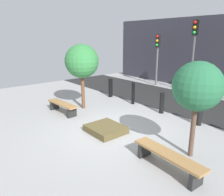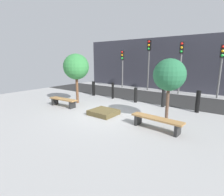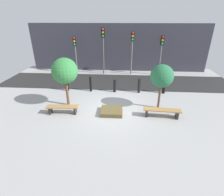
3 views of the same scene
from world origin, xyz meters
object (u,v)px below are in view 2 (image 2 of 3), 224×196
(bench_right, at_px, (157,121))
(traffic_light_mid_east, at_px, (181,59))
(tree_behind_left_bench, at_px, (76,67))
(bollard_left, at_px, (113,91))
(traffic_light_east, at_px, (221,62))
(planter_bed, at_px, (104,112))
(traffic_light_west, at_px, (122,62))
(bollard_far_right, at_px, (198,102))
(bollard_right, at_px, (163,98))
(bench_left, at_px, (63,101))
(bollard_center, at_px, (136,95))
(tree_behind_right_bench, at_px, (169,75))
(bollard_far_left, at_px, (94,88))
(traffic_light_mid_west, at_px, (149,56))

(bench_right, bearing_deg, traffic_light_mid_east, 104.83)
(tree_behind_left_bench, relative_size, traffic_light_mid_east, 0.76)
(bollard_left, relative_size, traffic_light_mid_east, 0.28)
(bollard_left, xyz_separation_m, traffic_light_mid_east, (2.89, 4.13, 2.00))
(bollard_left, relative_size, traffic_light_east, 0.31)
(planter_bed, relative_size, traffic_light_west, 0.36)
(bench_right, distance_m, bollard_far_right, 3.22)
(planter_bed, height_order, bollard_right, bollard_right)
(bench_left, relative_size, bollard_left, 1.66)
(bollard_center, bearing_deg, bollard_right, 0.00)
(bollard_right, distance_m, traffic_light_west, 6.97)
(bollard_right, xyz_separation_m, traffic_light_east, (2.02, 4.13, 1.84))
(bollard_center, distance_m, traffic_light_west, 5.81)
(bench_right, distance_m, planter_bed, 2.63)
(traffic_light_west, bearing_deg, traffic_light_east, 0.00)
(bollard_center, height_order, bollard_right, bollard_right)
(bench_left, height_order, bench_right, bench_right)
(planter_bed, distance_m, bollard_left, 3.40)
(tree_behind_right_bench, distance_m, bollard_far_left, 6.45)
(bollard_far_right, distance_m, traffic_light_east, 4.52)
(traffic_light_west, bearing_deg, bench_right, -49.09)
(tree_behind_left_bench, relative_size, bollard_center, 3.20)
(tree_behind_left_bench, distance_m, bollard_right, 5.02)
(bollard_left, distance_m, bollard_far_right, 4.98)
(bollard_far_left, bearing_deg, bollard_left, 0.00)
(traffic_light_west, bearing_deg, bollard_center, -48.28)
(tree_behind_right_bench, height_order, bollard_right, tree_behind_right_bench)
(traffic_light_mid_west, xyz_separation_m, traffic_light_mid_east, (2.45, -0.00, -0.17))
(traffic_light_mid_east, bearing_deg, traffic_light_east, -0.02)
(bollard_far_right, distance_m, traffic_light_mid_west, 6.51)
(tree_behind_left_bench, xyz_separation_m, bollard_center, (2.61, 2.13, -1.62))
(bollard_center, distance_m, traffic_light_mid_west, 4.86)
(tree_behind_right_bench, distance_m, traffic_light_mid_east, 6.44)
(bench_left, bearing_deg, traffic_light_west, 94.33)
(planter_bed, xyz_separation_m, bollard_far_right, (3.32, 2.94, 0.42))
(bollard_left, bearing_deg, planter_bed, -60.52)
(tree_behind_right_bench, height_order, bollard_left, tree_behind_right_bench)
(bollard_far_left, bearing_deg, traffic_light_mid_east, 42.24)
(traffic_light_mid_west, bearing_deg, bench_right, -62.14)
(bench_left, distance_m, bench_right, 5.23)
(planter_bed, xyz_separation_m, bollard_center, (0.00, 2.94, 0.33))
(tree_behind_left_bench, relative_size, tree_behind_right_bench, 1.11)
(bollard_right, distance_m, bollard_far_right, 1.66)
(tree_behind_left_bench, relative_size, traffic_light_mid_west, 0.71)
(bollard_far_left, relative_size, bollard_left, 0.95)
(bollard_far_right, height_order, traffic_light_west, traffic_light_west)
(tree_behind_right_bench, bearing_deg, bollard_left, 153.50)
(bollard_far_left, xyz_separation_m, bollard_right, (4.98, 0.00, -0.01))
(bench_right, height_order, bollard_center, bollard_center)
(tree_behind_right_bench, xyz_separation_m, bollard_far_right, (0.71, 2.13, -1.35))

